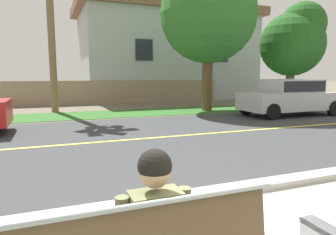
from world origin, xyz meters
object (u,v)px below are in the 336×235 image
object	(u,v)px
seated_person_olive	(151,227)
shade_tree_far_left	(212,7)
car_silver_near	(290,95)
shade_tree_left	(295,40)

from	to	relation	value
seated_person_olive	shade_tree_far_left	xyz separation A→B (m)	(6.67, 11.09, 4.18)
car_silver_near	seated_person_olive	bearing A→B (deg)	-137.22
car_silver_near	shade_tree_far_left	distance (m)	5.39
car_silver_near	shade_tree_far_left	world-z (taller)	shade_tree_far_left
seated_person_olive	car_silver_near	world-z (taller)	car_silver_near
car_silver_near	shade_tree_far_left	size ratio (longest dim) A/B	0.58
shade_tree_far_left	shade_tree_left	bearing A→B (deg)	-1.05
seated_person_olive	car_silver_near	distance (m)	12.21
shade_tree_left	car_silver_near	bearing A→B (deg)	-134.27
seated_person_olive	shade_tree_left	world-z (taller)	shade_tree_left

